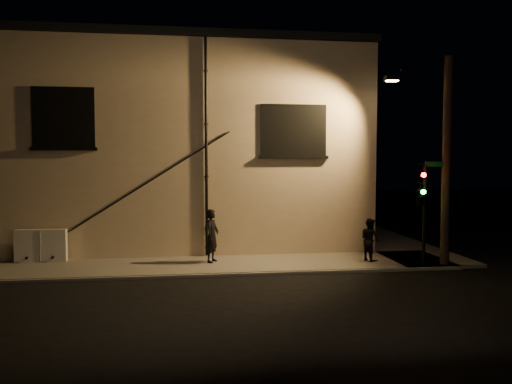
{
  "coord_description": "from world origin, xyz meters",
  "views": [
    {
      "loc": [
        -2.49,
        -16.21,
        3.8
      ],
      "look_at": [
        -0.04,
        1.8,
        2.66
      ],
      "focal_mm": 35.0,
      "sensor_mm": 36.0,
      "label": 1
    }
  ],
  "objects": [
    {
      "name": "ground",
      "position": [
        0.0,
        0.0,
        0.0
      ],
      "size": [
        90.0,
        90.0,
        0.0
      ],
      "primitive_type": "plane",
      "color": "black"
    },
    {
      "name": "pedestrian_a",
      "position": [
        -1.66,
        1.79,
        1.08
      ],
      "size": [
        0.72,
        0.83,
        1.93
      ],
      "primitive_type": "imported",
      "rotation": [
        0.0,
        0.0,
        1.13
      ],
      "color": "black",
      "rests_on": "sidewalk"
    },
    {
      "name": "traffic_signal",
      "position": [
        5.54,
        0.19,
        2.59
      ],
      "size": [
        1.36,
        2.16,
        3.66
      ],
      "color": "black",
      "rests_on": "sidewalk"
    },
    {
      "name": "streetlamp_pole",
      "position": [
        6.47,
        0.4,
        3.94
      ],
      "size": [
        2.03,
        1.4,
        7.45
      ],
      "color": "black",
      "rests_on": "ground"
    },
    {
      "name": "pedestrian_b",
      "position": [
        4.14,
        1.29,
        0.91
      ],
      "size": [
        0.81,
        0.92,
        1.57
      ],
      "primitive_type": "imported",
      "rotation": [
        0.0,
        0.0,
        1.9
      ],
      "color": "black",
      "rests_on": "sidewalk"
    },
    {
      "name": "utility_cabinet",
      "position": [
        -7.84,
        2.7,
        0.71
      ],
      "size": [
        1.8,
        0.3,
        1.19
      ],
      "primitive_type": "cube",
      "color": "white",
      "rests_on": "sidewalk"
    },
    {
      "name": "building",
      "position": [
        -3.0,
        8.99,
        4.4
      ],
      "size": [
        16.2,
        12.23,
        8.8
      ],
      "color": "beige",
      "rests_on": "ground"
    },
    {
      "name": "sidewalk",
      "position": [
        1.22,
        4.39,
        0.06
      ],
      "size": [
        21.0,
        16.0,
        0.12
      ],
      "color": "slate",
      "rests_on": "ground"
    }
  ]
}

